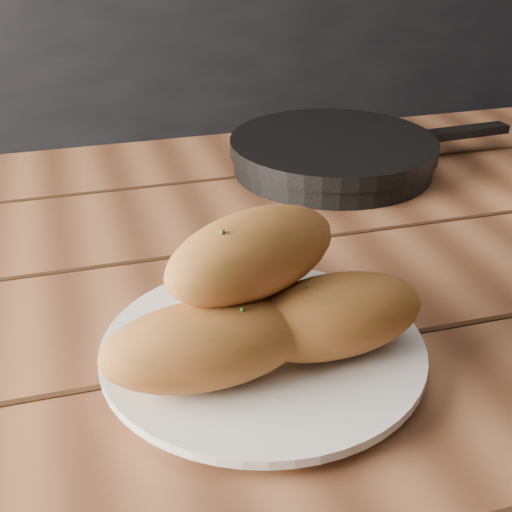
% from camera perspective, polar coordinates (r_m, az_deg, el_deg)
% --- Properties ---
extents(counter, '(2.80, 0.60, 0.90)m').
position_cam_1_polar(counter, '(2.40, 0.36, 12.32)').
color(counter, black).
rests_on(counter, ground).
extents(table, '(1.61, 0.96, 0.75)m').
position_cam_1_polar(table, '(0.77, 7.87, -7.61)').
color(table, brown).
rests_on(table, ground).
extents(plate, '(0.27, 0.27, 0.02)m').
position_cam_1_polar(plate, '(0.60, 0.54, -7.69)').
color(plate, white).
rests_on(plate, table).
extents(bread_rolls, '(0.26, 0.20, 0.12)m').
position_cam_1_polar(bread_rolls, '(0.56, 0.12, -3.37)').
color(bread_rolls, '#B46032').
rests_on(bread_rolls, plate).
extents(skillet, '(0.42, 0.28, 0.05)m').
position_cam_1_polar(skillet, '(0.99, 6.29, 8.14)').
color(skillet, black).
rests_on(skillet, table).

